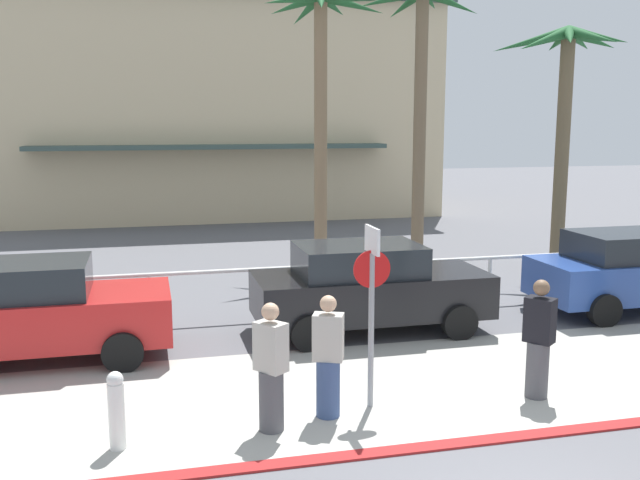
% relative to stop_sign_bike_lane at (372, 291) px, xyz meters
% --- Properties ---
extents(ground_plane, '(80.00, 80.00, 0.00)m').
position_rel_stop_sign_bike_lane_xyz_m(ground_plane, '(0.68, 6.43, -1.68)').
color(ground_plane, '#5B5B60').
extents(sidewalk_strip, '(44.00, 4.00, 0.02)m').
position_rel_stop_sign_bike_lane_xyz_m(sidewalk_strip, '(0.68, 0.63, -1.67)').
color(sidewalk_strip, '#ADAAA0').
rests_on(sidewalk_strip, ground).
extents(curb_paint, '(44.00, 0.24, 0.03)m').
position_rel_stop_sign_bike_lane_xyz_m(curb_paint, '(0.68, -1.37, -1.66)').
color(curb_paint, maroon).
rests_on(curb_paint, ground).
extents(building_backdrop, '(19.64, 9.97, 9.10)m').
position_rel_stop_sign_bike_lane_xyz_m(building_backdrop, '(-0.46, 22.71, 2.90)').
color(building_backdrop, beige).
rests_on(building_backdrop, ground).
extents(rail_fence, '(21.93, 0.08, 1.04)m').
position_rel_stop_sign_bike_lane_xyz_m(rail_fence, '(0.68, 4.93, -0.83)').
color(rail_fence, white).
rests_on(rail_fence, ground).
extents(stop_sign_bike_lane, '(0.52, 0.56, 2.56)m').
position_rel_stop_sign_bike_lane_xyz_m(stop_sign_bike_lane, '(0.00, 0.00, 0.00)').
color(stop_sign_bike_lane, gray).
rests_on(stop_sign_bike_lane, ground).
extents(bollard_1, '(0.20, 0.20, 1.00)m').
position_rel_stop_sign_bike_lane_xyz_m(bollard_1, '(-3.39, -0.51, -1.16)').
color(bollard_1, white).
rests_on(bollard_1, ground).
extents(palm_tree_3, '(3.56, 3.30, 7.39)m').
position_rel_stop_sign_bike_lane_xyz_m(palm_tree_3, '(1.79, 10.11, 3.86)').
color(palm_tree_3, '#846B4C').
rests_on(palm_tree_3, ground).
extents(palm_tree_4, '(3.40, 3.27, 7.62)m').
position_rel_stop_sign_bike_lane_xyz_m(palm_tree_4, '(4.60, 10.03, 3.97)').
color(palm_tree_4, '#756047').
rests_on(palm_tree_4, ground).
extents(palm_tree_5, '(3.32, 3.01, 6.36)m').
position_rel_stop_sign_bike_lane_xyz_m(palm_tree_5, '(7.63, 7.62, 3.29)').
color(palm_tree_5, brown).
rests_on(palm_tree_5, ground).
extents(car_red_1, '(4.40, 2.02, 1.69)m').
position_rel_stop_sign_bike_lane_xyz_m(car_red_1, '(-4.87, 3.19, -0.81)').
color(car_red_1, red).
rests_on(car_red_1, ground).
extents(car_black_2, '(4.40, 2.02, 1.69)m').
position_rel_stop_sign_bike_lane_xyz_m(car_black_2, '(1.07, 3.47, -0.81)').
color(car_black_2, black).
rests_on(car_black_2, ground).
extents(car_blue_3, '(4.40, 2.02, 1.69)m').
position_rel_stop_sign_bike_lane_xyz_m(car_blue_3, '(6.97, 3.56, -0.81)').
color(car_blue_3, '#284793').
rests_on(car_blue_3, ground).
extents(pedestrian_0, '(0.45, 0.48, 1.75)m').
position_rel_stop_sign_bike_lane_xyz_m(pedestrian_0, '(2.44, -0.25, -0.86)').
color(pedestrian_0, '#4C4C51').
rests_on(pedestrian_0, ground).
extents(pedestrian_2, '(0.45, 0.48, 1.71)m').
position_rel_stop_sign_bike_lane_xyz_m(pedestrian_2, '(-1.48, -0.44, -0.88)').
color(pedestrian_2, '#4C4C51').
rests_on(pedestrian_2, ground).
extents(pedestrian_3, '(0.47, 0.42, 1.70)m').
position_rel_stop_sign_bike_lane_xyz_m(pedestrian_3, '(-0.66, -0.18, -0.89)').
color(pedestrian_3, '#384C7A').
rests_on(pedestrian_3, ground).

